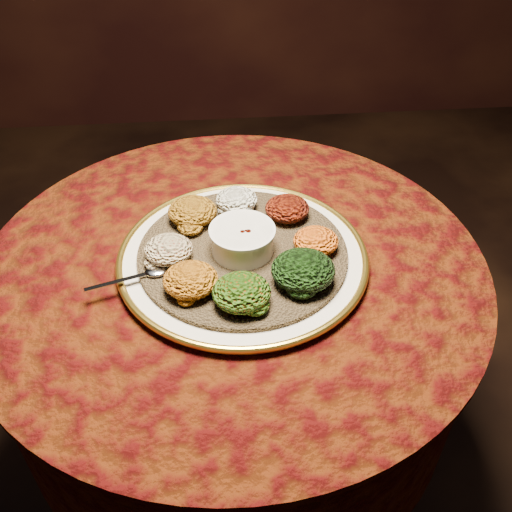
{
  "coord_description": "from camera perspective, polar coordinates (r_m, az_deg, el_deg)",
  "views": [
    {
      "loc": [
        -0.03,
        -0.82,
        1.44
      ],
      "look_at": [
        0.04,
        -0.03,
        0.76
      ],
      "focal_mm": 40.0,
      "sensor_mm": 36.0,
      "label": 1
    }
  ],
  "objects": [
    {
      "name": "table",
      "position": [
        1.21,
        -2.13,
        -6.74
      ],
      "size": [
        0.96,
        0.96,
        0.73
      ],
      "color": "black",
      "rests_on": "ground"
    },
    {
      "name": "platter",
      "position": [
        1.07,
        -1.34,
        -0.09
      ],
      "size": [
        0.56,
        0.56,
        0.02
      ],
      "rotation": [
        0.0,
        0.0,
        -0.29
      ],
      "color": "silver",
      "rests_on": "table"
    },
    {
      "name": "injera",
      "position": [
        1.06,
        -1.34,
        0.35
      ],
      "size": [
        0.47,
        0.47,
        0.01
      ],
      "primitive_type": "cylinder",
      "rotation": [
        0.0,
        0.0,
        0.23
      ],
      "color": "brown",
      "rests_on": "platter"
    },
    {
      "name": "portion_gomen",
      "position": [
        0.98,
        4.74,
        -1.42
      ],
      "size": [
        0.11,
        0.11,
        0.05
      ],
      "primitive_type": "ellipsoid",
      "color": "black",
      "rests_on": "injera"
    },
    {
      "name": "stew_bowl",
      "position": [
        1.04,
        -1.37,
        1.79
      ],
      "size": [
        0.12,
        0.12,
        0.05
      ],
      "color": "silver",
      "rests_on": "injera"
    },
    {
      "name": "portion_shiro",
      "position": [
        1.12,
        -6.38,
        4.46
      ],
      "size": [
        0.1,
        0.09,
        0.05
      ],
      "primitive_type": "ellipsoid",
      "color": "#8C5B10",
      "rests_on": "injera"
    },
    {
      "name": "portion_ayib",
      "position": [
        1.15,
        -1.96,
        5.64
      ],
      "size": [
        0.08,
        0.08,
        0.04
      ],
      "primitive_type": "ellipsoid",
      "color": "white",
      "rests_on": "injera"
    },
    {
      "name": "portion_tikil",
      "position": [
        1.05,
        6.0,
        1.5
      ],
      "size": [
        0.08,
        0.08,
        0.04
      ],
      "primitive_type": "ellipsoid",
      "color": "#C16E10",
      "rests_on": "injera"
    },
    {
      "name": "portion_timatim",
      "position": [
        1.04,
        -8.75,
        0.63
      ],
      "size": [
        0.09,
        0.08,
        0.04
      ],
      "primitive_type": "ellipsoid",
      "color": "maroon",
      "rests_on": "injera"
    },
    {
      "name": "portion_mixveg",
      "position": [
        0.94,
        -1.45,
        -3.65
      ],
      "size": [
        0.1,
        0.09,
        0.05
      ],
      "primitive_type": "ellipsoid",
      "color": "#B02F0B",
      "rests_on": "injera"
    },
    {
      "name": "spoon",
      "position": [
        1.02,
        -10.59,
        -1.67
      ],
      "size": [
        0.14,
        0.06,
        0.01
      ],
      "rotation": [
        0.0,
        0.0,
        -2.84
      ],
      "color": "silver",
      "rests_on": "injera"
    },
    {
      "name": "portion_kik",
      "position": [
        0.97,
        -6.57,
        -2.38
      ],
      "size": [
        0.09,
        0.09,
        0.05
      ],
      "primitive_type": "ellipsoid",
      "color": "#B1610F",
      "rests_on": "injera"
    },
    {
      "name": "portion_kitfo",
      "position": [
        1.13,
        3.14,
        4.77
      ],
      "size": [
        0.09,
        0.08,
        0.04
      ],
      "primitive_type": "ellipsoid",
      "color": "black",
      "rests_on": "injera"
    }
  ]
}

